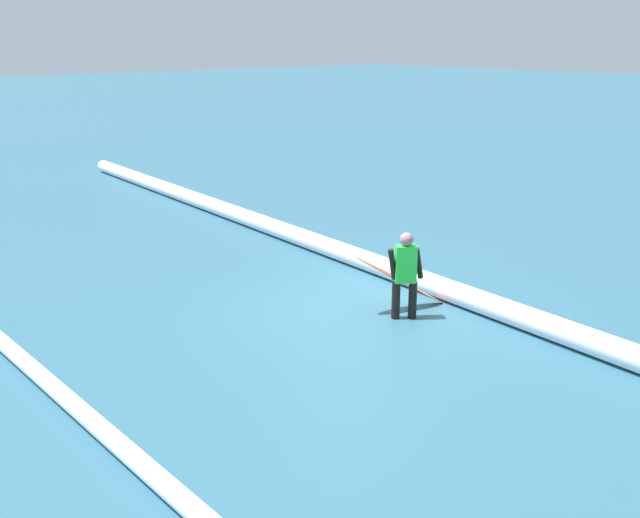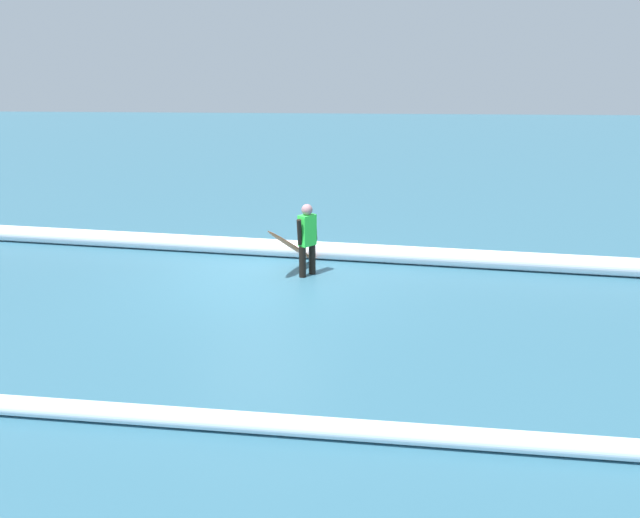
% 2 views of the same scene
% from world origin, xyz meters
% --- Properties ---
extents(ground_plane, '(162.30, 162.30, 0.00)m').
position_xyz_m(ground_plane, '(0.00, 0.00, 0.00)').
color(ground_plane, '#306176').
extents(surfer, '(0.36, 0.56, 1.46)m').
position_xyz_m(surfer, '(-0.87, -0.38, 0.81)').
color(surfer, black).
rests_on(surfer, ground_plane).
extents(surfboard, '(0.87, 1.70, 1.07)m').
position_xyz_m(surfboard, '(-0.54, -0.61, 0.52)').
color(surfboard, '#E55926').
rests_on(surfboard, ground_plane).
extents(wave_crest_foreground, '(25.59, 1.64, 0.39)m').
position_xyz_m(wave_crest_foreground, '(2.34, -1.72, 0.19)').
color(wave_crest_foreground, white).
rests_on(wave_crest_foreground, ground_plane).
extents(wave_crest_midground, '(15.03, 0.59, 0.23)m').
position_xyz_m(wave_crest_midground, '(-2.96, 4.95, 0.11)').
color(wave_crest_midground, white).
rests_on(wave_crest_midground, ground_plane).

